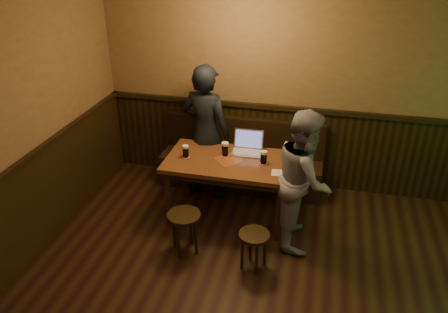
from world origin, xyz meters
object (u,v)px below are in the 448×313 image
at_px(stool_right, 254,241).
at_px(pint_mid, 225,149).
at_px(pint_left, 186,151).
at_px(person_suit, 206,133).
at_px(pint_right, 264,157).
at_px(person_grey, 304,179).
at_px(pub_table, 229,167).
at_px(stool_left, 184,222).
at_px(bench, 241,165).
at_px(laptop, 248,146).

height_order(stool_right, pint_mid, pint_mid).
bearing_deg(pint_left, person_suit, 77.77).
bearing_deg(pint_right, person_suit, 150.85).
bearing_deg(person_grey, pub_table, 69.71).
distance_m(pub_table, stool_left, 0.89).
xyz_separation_m(bench, pub_table, (0.00, -0.77, 0.38)).
relative_size(pint_mid, person_suit, 0.10).
bearing_deg(bench, pint_mid, -95.89).
bearing_deg(laptop, person_grey, -36.84).
distance_m(pub_table, pint_mid, 0.23).
height_order(pint_left, laptop, laptop).
distance_m(pint_mid, laptop, 0.30).
bearing_deg(bench, stool_right, -73.95).
xyz_separation_m(bench, person_suit, (-0.41, -0.31, 0.59)).
bearing_deg(laptop, pint_left, -156.48).
relative_size(pint_mid, person_grey, 0.11).
relative_size(bench, person_suit, 1.22).
xyz_separation_m(pub_table, stool_right, (0.47, -0.86, -0.34)).
height_order(pub_table, pint_mid, pint_mid).
relative_size(laptop, person_grey, 0.23).
relative_size(stool_left, pint_right, 3.07).
bearing_deg(bench, pint_left, -122.20).
bearing_deg(pub_table, person_grey, -15.19).
xyz_separation_m(stool_right, laptop, (-0.30, 1.13, 0.51)).
bearing_deg(stool_right, pub_table, 118.54).
distance_m(bench, laptop, 0.77).
bearing_deg(pint_mid, person_grey, -19.34).
distance_m(laptop, person_suit, 0.61).
xyz_separation_m(bench, laptop, (0.17, -0.50, 0.56)).
relative_size(stool_left, pint_mid, 2.86).
bearing_deg(laptop, stool_right, -76.89).
distance_m(stool_right, person_suit, 1.68).
bearing_deg(stool_left, pub_table, 67.51).
height_order(bench, laptop, laptop).
relative_size(bench, pint_mid, 12.70).
relative_size(pub_table, pint_left, 9.65).
relative_size(pub_table, pint_right, 9.25).
bearing_deg(pub_table, stool_right, -61.42).
height_order(pint_left, pint_right, pint_right).
xyz_separation_m(stool_left, person_grey, (1.22, 0.53, 0.40)).
relative_size(stool_left, pint_left, 3.20).
distance_m(pub_table, person_suit, 0.65).
distance_m(pint_right, person_grey, 0.55).
relative_size(bench, pint_left, 14.19).
relative_size(pint_right, person_grey, 0.10).
bearing_deg(laptop, pint_right, -49.69).
bearing_deg(pint_mid, person_suit, 132.80).
xyz_separation_m(pint_right, person_suit, (-0.82, 0.46, 0.02)).
distance_m(bench, stool_left, 1.58).
distance_m(pub_table, stool_right, 1.04).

